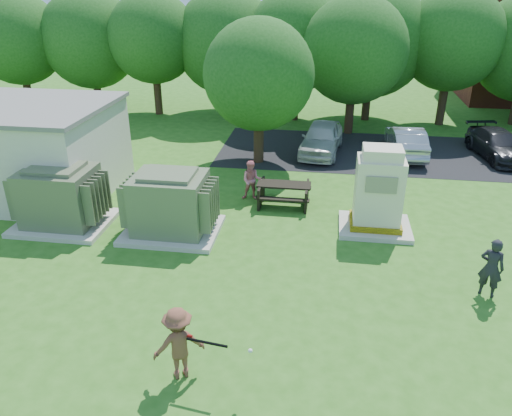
% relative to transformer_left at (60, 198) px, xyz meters
% --- Properties ---
extents(ground, '(120.00, 120.00, 0.00)m').
position_rel_transformer_left_xyz_m(ground, '(6.50, -4.50, -0.97)').
color(ground, '#2D6619').
rests_on(ground, ground).
extents(parking_strip, '(20.00, 6.00, 0.01)m').
position_rel_transformer_left_xyz_m(parking_strip, '(13.50, 9.00, -0.96)').
color(parking_strip, '#232326').
rests_on(parking_strip, ground).
extents(transformer_left, '(3.00, 2.40, 2.07)m').
position_rel_transformer_left_xyz_m(transformer_left, '(0.00, 0.00, 0.00)').
color(transformer_left, beige).
rests_on(transformer_left, ground).
extents(transformer_right, '(3.00, 2.40, 2.07)m').
position_rel_transformer_left_xyz_m(transformer_right, '(3.70, 0.00, 0.00)').
color(transformer_right, beige).
rests_on(transformer_right, ground).
extents(generator_cabinet, '(2.29, 1.88, 2.79)m').
position_rel_transformer_left_xyz_m(generator_cabinet, '(10.16, 1.20, 0.25)').
color(generator_cabinet, beige).
rests_on(generator_cabinet, ground).
extents(picnic_table, '(1.90, 1.42, 0.81)m').
position_rel_transformer_left_xyz_m(picnic_table, '(7.04, 2.66, -0.46)').
color(picnic_table, black).
rests_on(picnic_table, ground).
extents(batter, '(1.22, 1.02, 1.64)m').
position_rel_transformer_left_xyz_m(batter, '(5.75, -6.06, -0.15)').
color(batter, brown).
rests_on(batter, ground).
extents(person_by_generator, '(0.71, 0.62, 1.64)m').
position_rel_transformer_left_xyz_m(person_by_generator, '(12.79, -2.11, -0.15)').
color(person_by_generator, black).
rests_on(person_by_generator, ground).
extents(person_at_picnic, '(0.74, 0.59, 1.48)m').
position_rel_transformer_left_xyz_m(person_at_picnic, '(5.82, 2.96, -0.23)').
color(person_at_picnic, '#DF7680').
rests_on(person_at_picnic, ground).
extents(car_white, '(2.15, 4.33, 1.42)m').
position_rel_transformer_left_xyz_m(car_white, '(8.19, 8.60, -0.26)').
color(car_white, silver).
rests_on(car_white, ground).
extents(car_silver_a, '(1.58, 4.04, 1.31)m').
position_rel_transformer_left_xyz_m(car_silver_a, '(12.00, 8.89, -0.32)').
color(car_silver_a, '#A6A6AB').
rests_on(car_silver_a, ground).
extents(car_dark, '(2.38, 4.35, 1.20)m').
position_rel_transformer_left_xyz_m(car_dark, '(16.05, 9.14, -0.37)').
color(car_dark, black).
rests_on(car_dark, ground).
extents(batting_equipment, '(1.47, 0.29, 0.12)m').
position_rel_transformer_left_xyz_m(batting_equipment, '(6.44, -6.21, 0.10)').
color(batting_equipment, black).
rests_on(batting_equipment, ground).
extents(tree_row, '(41.30, 13.30, 7.30)m').
position_rel_transformer_left_xyz_m(tree_row, '(8.25, 14.00, 3.18)').
color(tree_row, '#47301E').
rests_on(tree_row, ground).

